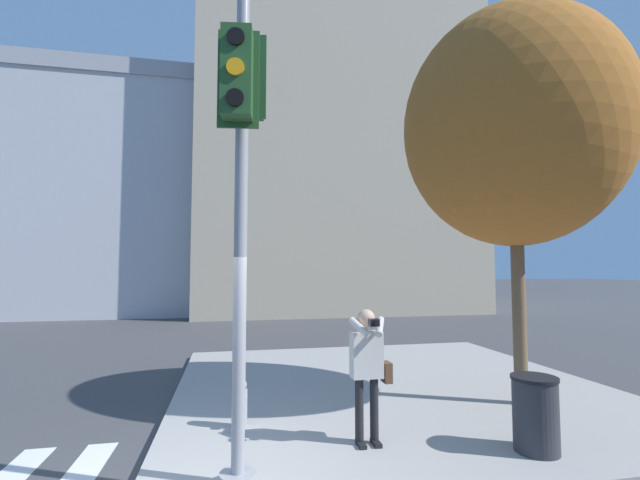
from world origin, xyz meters
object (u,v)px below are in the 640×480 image
Objects in this scene: person_photographer at (368,362)px; trash_bin at (535,414)px; street_tree at (514,128)px; traffic_signal_pole at (243,154)px; fire_hydrant at (240,403)px.

person_photographer is 1.89× the size of trash_bin.
person_photographer is 0.25× the size of street_tree.
fire_hydrant is at bearing 88.68° from traffic_signal_pole.
fire_hydrant is at bearing 156.28° from trash_bin.
street_tree is (3.00, 1.05, 3.63)m from person_photographer.
fire_hydrant is at bearing -178.39° from street_tree.
traffic_signal_pole is 5.10m from street_tree.
person_photographer is 2.12m from trash_bin.
street_tree is at bearing 1.61° from fire_hydrant.
street_tree is 9.87× the size of fire_hydrant.
person_photographer is 4.83m from street_tree.
traffic_signal_pole is at bearing -178.92° from trash_bin.
trash_bin is at bearing -122.28° from street_tree.
street_tree reaches higher than trash_bin.
street_tree reaches higher than person_photographer.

